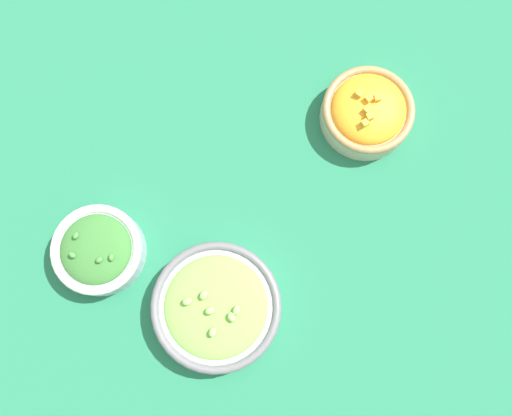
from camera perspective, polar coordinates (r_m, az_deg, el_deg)
ground_plane at (r=0.84m, az=-0.00°, el=-0.38°), size 3.00×3.00×0.00m
bowl_squash at (r=0.86m, az=11.09°, el=9.44°), size 0.14×0.14×0.07m
bowl_broccoli at (r=0.83m, az=-15.53°, el=-4.08°), size 0.13×0.13×0.06m
bowl_lettuce at (r=0.80m, az=-3.98°, el=-9.83°), size 0.18×0.18×0.06m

